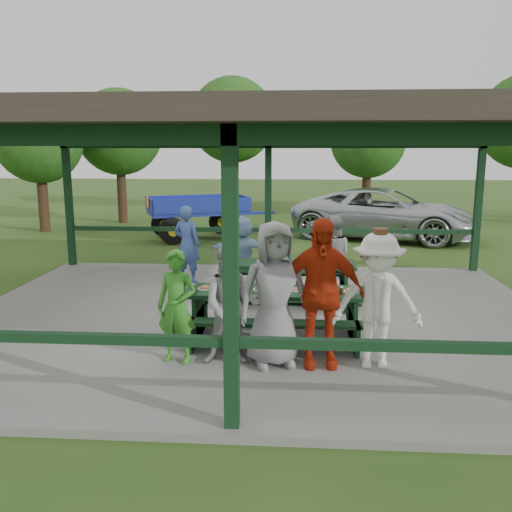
# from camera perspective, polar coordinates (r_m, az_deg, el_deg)

# --- Properties ---
(ground) EXTENTS (90.00, 90.00, 0.00)m
(ground) POSITION_cam_1_polar(r_m,az_deg,el_deg) (9.33, 0.13, -6.76)
(ground) COLOR #2B5019
(ground) RESTS_ON ground
(concrete_slab) EXTENTS (10.00, 8.00, 0.10)m
(concrete_slab) POSITION_cam_1_polar(r_m,az_deg,el_deg) (9.32, 0.13, -6.47)
(concrete_slab) COLOR slate
(concrete_slab) RESTS_ON ground
(pavilion_structure) EXTENTS (10.60, 8.60, 3.24)m
(pavilion_structure) POSITION_cam_1_polar(r_m,az_deg,el_deg) (8.88, 0.14, 13.07)
(pavilion_structure) COLOR black
(pavilion_structure) RESTS_ON concrete_slab
(picnic_table_near) EXTENTS (2.64, 1.39, 0.75)m
(picnic_table_near) POSITION_cam_1_polar(r_m,az_deg,el_deg) (8.00, 2.01, -5.52)
(picnic_table_near) COLOR black
(picnic_table_near) RESTS_ON concrete_slab
(picnic_table_far) EXTENTS (2.39, 1.39, 0.75)m
(picnic_table_far) POSITION_cam_1_polar(r_m,az_deg,el_deg) (9.93, 3.46, -2.27)
(picnic_table_far) COLOR black
(picnic_table_far) RESTS_ON concrete_slab
(table_setting) EXTENTS (2.41, 0.45, 0.10)m
(table_setting) POSITION_cam_1_polar(r_m,az_deg,el_deg) (7.94, 3.09, -3.35)
(table_setting) COLOR white
(table_setting) RESTS_ON picnic_table_near
(contestant_green) EXTENTS (0.61, 0.47, 1.50)m
(contestant_green) POSITION_cam_1_polar(r_m,az_deg,el_deg) (7.18, -8.33, -5.29)
(contestant_green) COLOR #358B25
(contestant_green) RESTS_ON concrete_slab
(contestant_grey_left) EXTENTS (0.81, 0.66, 1.57)m
(contestant_grey_left) POSITION_cam_1_polar(r_m,az_deg,el_deg) (7.04, -2.62, -5.22)
(contestant_grey_left) COLOR #98989B
(contestant_grey_left) RESTS_ON concrete_slab
(contestant_grey_mid) EXTENTS (1.06, 0.84, 1.89)m
(contestant_grey_mid) POSITION_cam_1_polar(r_m,az_deg,el_deg) (6.96, 1.94, -4.05)
(contestant_grey_mid) COLOR gray
(contestant_grey_mid) RESTS_ON concrete_slab
(contestant_red) EXTENTS (1.17, 0.56, 1.94)m
(contestant_red) POSITION_cam_1_polar(r_m,az_deg,el_deg) (6.97, 6.70, -3.88)
(contestant_red) COLOR red
(contestant_red) RESTS_ON concrete_slab
(contestant_white_fedora) EXTENTS (1.18, 0.73, 1.81)m
(contestant_white_fedora) POSITION_cam_1_polar(r_m,az_deg,el_deg) (7.06, 12.65, -4.62)
(contestant_white_fedora) COLOR white
(contestant_white_fedora) RESTS_ON concrete_slab
(spectator_lblue) EXTENTS (1.43, 0.62, 1.49)m
(spectator_lblue) POSITION_cam_1_polar(r_m,az_deg,el_deg) (10.83, -1.38, 0.37)
(spectator_lblue) COLOR #8CB3D9
(spectator_lblue) RESTS_ON concrete_slab
(spectator_blue) EXTENTS (0.69, 0.56, 1.64)m
(spectator_blue) POSITION_cam_1_polar(r_m,az_deg,el_deg) (11.40, -7.27, 1.21)
(spectator_blue) COLOR #3B5499
(spectator_blue) RESTS_ON concrete_slab
(spectator_grey) EXTENTS (0.75, 0.59, 1.50)m
(spectator_grey) POSITION_cam_1_polar(r_m,az_deg,el_deg) (10.61, 8.10, 0.06)
(spectator_grey) COLOR gray
(spectator_grey) RESTS_ON concrete_slab
(pickup_truck) EXTENTS (6.49, 4.58, 1.64)m
(pickup_truck) POSITION_cam_1_polar(r_m,az_deg,el_deg) (18.15, 13.45, 4.36)
(pickup_truck) COLOR silver
(pickup_truck) RESTS_ON ground
(farm_trailer) EXTENTS (4.21, 2.80, 1.49)m
(farm_trailer) POSITION_cam_1_polar(r_m,az_deg,el_deg) (17.74, -6.09, 4.17)
(farm_trailer) COLOR navy
(farm_trailer) RESTS_ON ground
(tree_far_left) EXTENTS (3.34, 3.34, 5.21)m
(tree_far_left) POSITION_cam_1_polar(r_m,az_deg,el_deg) (22.23, -14.22, 12.49)
(tree_far_left) COLOR black
(tree_far_left) RESTS_ON ground
(tree_left) EXTENTS (3.99, 3.99, 6.23)m
(tree_left) POSITION_cam_1_polar(r_m,az_deg,el_deg) (26.18, -2.50, 14.09)
(tree_left) COLOR black
(tree_left) RESTS_ON ground
(tree_mid) EXTENTS (3.05, 3.05, 4.76)m
(tree_mid) POSITION_cam_1_polar(r_m,az_deg,el_deg) (22.95, 11.72, 11.78)
(tree_mid) COLOR black
(tree_mid) RESTS_ON ground
(tree_edge_left) EXTENTS (3.03, 3.03, 4.74)m
(tree_edge_left) POSITION_cam_1_polar(r_m,az_deg,el_deg) (20.60, -21.91, 11.27)
(tree_edge_left) COLOR black
(tree_edge_left) RESTS_ON ground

